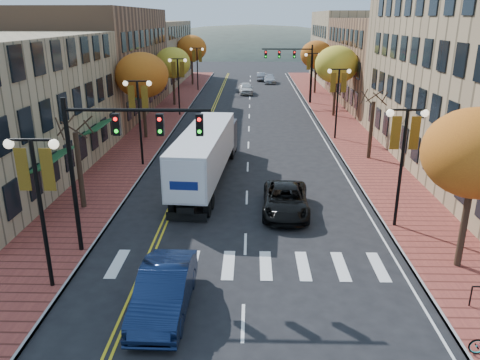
{
  "coord_description": "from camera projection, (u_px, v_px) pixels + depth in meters",
  "views": [
    {
      "loc": [
        0.23,
        -15.73,
        10.05
      ],
      "look_at": [
        -0.32,
        6.81,
        2.2
      ],
      "focal_mm": 35.0,
      "sensor_mm": 36.0,
      "label": 1
    }
  ],
  "objects": [
    {
      "name": "lamp_left_b",
      "position": [
        139.0,
        106.0,
        32.03
      ],
      "size": [
        1.96,
        0.36,
        6.05
      ],
      "color": "black",
      "rests_on": "ground"
    },
    {
      "name": "black_suv",
      "position": [
        286.0,
        200.0,
        25.23
      ],
      "size": [
        2.67,
        5.37,
        1.46
      ],
      "primitive_type": "imported",
      "rotation": [
        0.0,
        0.0,
        -0.05
      ],
      "color": "black",
      "rests_on": "ground"
    },
    {
      "name": "building_right_far",
      "position": [
        364.0,
        47.0,
        76.34
      ],
      "size": [
        15.0,
        20.0,
        11.0
      ],
      "primitive_type": "cube",
      "color": "#9E8966",
      "rests_on": "ground"
    },
    {
      "name": "car_far_silver",
      "position": [
        270.0,
        79.0,
        75.48
      ],
      "size": [
        1.96,
        4.6,
        1.32
      ],
      "primitive_type": "imported",
      "rotation": [
        0.0,
        0.0,
        -0.02
      ],
      "color": "#B3B4BC",
      "rests_on": "ground"
    },
    {
      "name": "tree_right_d",
      "position": [
        316.0,
        55.0,
        63.41
      ],
      "size": [
        4.35,
        4.35,
        7.0
      ],
      "color": "#382619",
      "rests_on": "sidewalk_right"
    },
    {
      "name": "sidewalk_right",
      "position": [
        336.0,
        119.0,
        48.61
      ],
      "size": [
        4.0,
        85.0,
        0.15
      ],
      "primitive_type": "cube",
      "color": "brown",
      "rests_on": "ground"
    },
    {
      "name": "tree_left_c",
      "position": [
        173.0,
        63.0,
        54.47
      ],
      "size": [
        4.16,
        4.16,
        6.69
      ],
      "color": "#382619",
      "rests_on": "sidewalk_left"
    },
    {
      "name": "building_right_mid",
      "position": [
        405.0,
        62.0,
        55.74
      ],
      "size": [
        15.0,
        24.0,
        10.0
      ],
      "primitive_type": "cube",
      "color": "brown",
      "rests_on": "ground"
    },
    {
      "name": "tree_right_c",
      "position": [
        337.0,
        65.0,
        48.26
      ],
      "size": [
        4.48,
        4.48,
        7.21
      ],
      "color": "#382619",
      "rests_on": "sidewalk_right"
    },
    {
      "name": "tree_right_b",
      "position": [
        371.0,
        130.0,
        34.2
      ],
      "size": [
        0.28,
        0.28,
        4.2
      ],
      "color": "#382619",
      "rests_on": "sidewalk_right"
    },
    {
      "name": "tree_left_d",
      "position": [
        191.0,
        48.0,
        71.28
      ],
      "size": [
        4.61,
        4.61,
        7.42
      ],
      "color": "#382619",
      "rests_on": "sidewalk_left"
    },
    {
      "name": "building_left_mid",
      "position": [
        93.0,
        62.0,
        50.73
      ],
      "size": [
        12.0,
        24.0,
        11.0
      ],
      "primitive_type": "cube",
      "color": "brown",
      "rests_on": "ground"
    },
    {
      "name": "semi_truck",
      "position": [
        207.0,
        149.0,
        29.82
      ],
      "size": [
        3.37,
        14.45,
        3.58
      ],
      "rotation": [
        0.0,
        0.0,
        -0.08
      ],
      "color": "black",
      "rests_on": "ground"
    },
    {
      "name": "lamp_right_a",
      "position": [
        404.0,
        145.0,
        22.24
      ],
      "size": [
        1.96,
        0.36,
        6.05
      ],
      "color": "black",
      "rests_on": "ground"
    },
    {
      "name": "car_far_white",
      "position": [
        246.0,
        88.0,
        64.73
      ],
      "size": [
        2.23,
        4.71,
        1.55
      ],
      "primitive_type": "imported",
      "rotation": [
        0.0,
        0.0,
        0.09
      ],
      "color": "silver",
      "rests_on": "ground"
    },
    {
      "name": "lamp_right_c",
      "position": [
        312.0,
        68.0,
        56.22
      ],
      "size": [
        1.96,
        0.36,
        6.05
      ],
      "color": "black",
      "rests_on": "ground"
    },
    {
      "name": "traffic_mast_near",
      "position": [
        114.0,
        147.0,
        19.5
      ],
      "size": [
        6.1,
        0.35,
        7.0
      ],
      "color": "black",
      "rests_on": "ground"
    },
    {
      "name": "tree_left_a",
      "position": [
        80.0,
        171.0,
        25.18
      ],
      "size": [
        0.28,
        0.28,
        4.2
      ],
      "color": "#382619",
      "rests_on": "sidewalk_left"
    },
    {
      "name": "traffic_mast_far",
      "position": [
        295.0,
        63.0,
        56.06
      ],
      "size": [
        6.1,
        0.34,
        7.0
      ],
      "color": "black",
      "rests_on": "ground"
    },
    {
      "name": "lamp_right_b",
      "position": [
        338.0,
        90.0,
        39.23
      ],
      "size": [
        1.96,
        0.36,
        6.05
      ],
      "color": "black",
      "rests_on": "ground"
    },
    {
      "name": "tree_right_a",
      "position": [
        476.0,
        153.0,
        18.18
      ],
      "size": [
        4.16,
        4.16,
        6.69
      ],
      "color": "#382619",
      "rests_on": "sidewalk_right"
    },
    {
      "name": "tree_left_b",
      "position": [
        142.0,
        75.0,
        39.24
      ],
      "size": [
        4.48,
        4.48,
        7.21
      ],
      "color": "#382619",
      "rests_on": "sidewalk_left"
    },
    {
      "name": "lamp_left_c",
      "position": [
        178.0,
        76.0,
        49.02
      ],
      "size": [
        1.96,
        0.36,
        6.05
      ],
      "color": "black",
      "rests_on": "ground"
    },
    {
      "name": "lamp_left_d",
      "position": [
        197.0,
        61.0,
        66.02
      ],
      "size": [
        1.96,
        0.36,
        6.05
      ],
      "color": "black",
      "rests_on": "ground"
    },
    {
      "name": "navy_sedan",
      "position": [
        164.0,
        290.0,
        16.69
      ],
      "size": [
        1.84,
        5.07,
        1.66
      ],
      "primitive_type": "imported",
      "rotation": [
        0.0,
        0.0,
        -0.02
      ],
      "color": "#0D1937",
      "rests_on": "ground"
    },
    {
      "name": "building_left_far",
      "position": [
        144.0,
        53.0,
        74.58
      ],
      "size": [
        12.0,
        26.0,
        9.5
      ],
      "primitive_type": "cube",
      "color": "#9E8966",
      "rests_on": "ground"
    },
    {
      "name": "car_far_oncoming",
      "position": [
        261.0,
        76.0,
        78.75
      ],
      "size": [
        1.42,
        4.07,
        1.34
      ],
      "primitive_type": "imported",
      "rotation": [
        0.0,
        0.0,
        3.14
      ],
      "color": "#98969D",
      "rests_on": "ground"
    },
    {
      "name": "sidewalk_left",
      "position": [
        163.0,
        118.0,
        49.03
      ],
      "size": [
        4.0,
        85.0,
        0.15
      ],
      "primitive_type": "cube",
      "color": "brown",
      "rests_on": "ground"
    },
    {
      "name": "lamp_left_a",
      "position": [
        37.0,
        186.0,
        16.92
      ],
      "size": [
        1.96,
        0.36,
        6.05
      ],
      "color": "black",
      "rests_on": "ground"
    },
    {
      "name": "ground",
      "position": [
        244.0,
        291.0,
        18.16
      ],
      "size": [
        200.0,
        200.0,
        0.0
      ],
      "primitive_type": "plane",
      "color": "black",
      "rests_on": "ground"
    }
  ]
}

